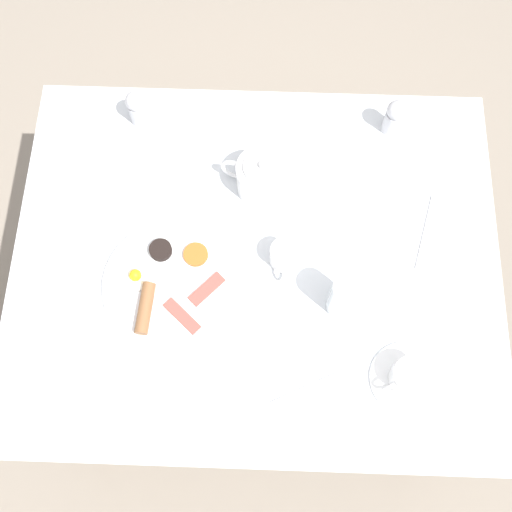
{
  "coord_description": "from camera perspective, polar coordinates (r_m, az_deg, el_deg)",
  "views": [
    {
      "loc": [
        0.45,
        0.02,
        2.02
      ],
      "look_at": [
        0.0,
        0.0,
        0.78
      ],
      "focal_mm": 42.0,
      "sensor_mm": 36.0,
      "label": 1
    }
  ],
  "objects": [
    {
      "name": "fork_by_plate",
      "position": [
        1.41,
        15.93,
        2.2
      ],
      "size": [
        0.19,
        0.06,
        0.0
      ],
      "rotation": [
        0.0,
        0.0,
        1.31
      ],
      "color": "silver",
      "rests_on": "table"
    },
    {
      "name": "pepper_grinder",
      "position": [
        1.48,
        13.02,
        12.81
      ],
      "size": [
        0.05,
        0.05,
        0.1
      ],
      "color": "#BCBCC1",
      "rests_on": "table"
    },
    {
      "name": "breakfast_plate",
      "position": [
        1.33,
        -8.23,
        -2.67
      ],
      "size": [
        0.3,
        0.3,
        0.04
      ],
      "color": "white",
      "rests_on": "table"
    },
    {
      "name": "creamer_jug",
      "position": [
        1.31,
        2.72,
        -0.16
      ],
      "size": [
        0.09,
        0.06,
        0.06
      ],
      "color": "white",
      "rests_on": "table"
    },
    {
      "name": "table",
      "position": [
        1.41,
        -0.0,
        -1.32
      ],
      "size": [
        0.89,
        1.09,
        0.76
      ],
      "color": "silver",
      "rests_on": "ground_plane"
    },
    {
      "name": "salt_grinder",
      "position": [
        1.48,
        -11.26,
        13.68
      ],
      "size": [
        0.05,
        0.05,
        0.1
      ],
      "color": "#BCBCC1",
      "rests_on": "table"
    },
    {
      "name": "knife_by_plate",
      "position": [
        1.33,
        -17.2,
        -10.88
      ],
      "size": [
        0.19,
        0.08,
        0.0
      ],
      "rotation": [
        0.0,
        0.0,
        1.93
      ],
      "color": "silver",
      "rests_on": "table"
    },
    {
      "name": "ground_plane",
      "position": [
        2.07,
        -0.0,
        -7.32
      ],
      "size": [
        8.0,
        8.0,
        0.0
      ],
      "primitive_type": "plane",
      "color": "gray"
    },
    {
      "name": "teacup_with_saucer_left",
      "position": [
        1.29,
        14.39,
        -11.16
      ],
      "size": [
        0.16,
        0.16,
        0.06
      ],
      "color": "white",
      "rests_on": "table"
    },
    {
      "name": "teapot_near",
      "position": [
        1.37,
        0.57,
        7.58
      ],
      "size": [
        0.12,
        0.2,
        0.11
      ],
      "rotation": [
        0.0,
        0.0,
        1.31
      ],
      "color": "white",
      "rests_on": "table"
    },
    {
      "name": "water_glass_tall",
      "position": [
        1.26,
        8.44,
        -3.89
      ],
      "size": [
        0.06,
        0.06,
        0.13
      ],
      "color": "white",
      "rests_on": "table"
    },
    {
      "name": "spoon_for_tea",
      "position": [
        1.48,
        -16.9,
        6.73
      ],
      "size": [
        0.17,
        0.05,
        0.0
      ],
      "rotation": [
        0.0,
        0.0,
        4.48
      ],
      "color": "silver",
      "rests_on": "table"
    },
    {
      "name": "fork_spare",
      "position": [
        1.27,
        5.03,
        -12.48
      ],
      "size": [
        0.09,
        0.16,
        0.0
      ],
      "rotation": [
        0.0,
        0.0,
        0.44
      ],
      "color": "silver",
      "rests_on": "table"
    }
  ]
}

